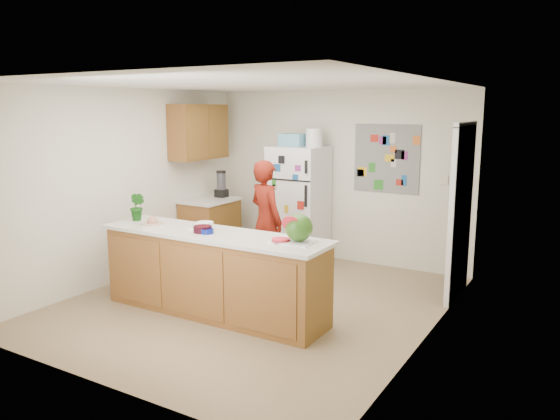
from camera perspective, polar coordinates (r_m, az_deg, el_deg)
The scene contains 26 objects.
floor at distance 6.48m, azimuth -2.68°, elevation -9.74°, with size 4.00×4.50×0.02m, color brown.
wall_back at distance 8.12m, azimuth 6.05°, elevation 3.51°, with size 4.00×0.02×2.50m, color beige.
wall_left at distance 7.45m, azimuth -15.81°, elevation 2.53°, with size 0.02×4.50×2.50m, color beige.
wall_right at distance 5.34m, azimuth 15.55°, elevation -0.48°, with size 0.02×4.50×2.50m, color beige.
ceiling at distance 6.09m, azimuth -2.88°, elevation 13.12°, with size 4.00×4.50×0.02m, color white.
doorway at distance 6.77m, azimuth 18.50°, elevation -0.35°, with size 0.03×0.85×2.04m, color black.
peninsula_base at distance 6.06m, azimuth -6.92°, elevation -6.77°, with size 2.60×0.62×0.88m, color brown.
peninsula_top at distance 5.94m, azimuth -7.02°, elevation -2.52°, with size 2.68×0.70×0.04m, color silver.
side_counter_base at distance 8.36m, azimuth -7.31°, elevation -2.02°, with size 0.60×0.80×0.86m, color brown.
side_counter_top at distance 8.28m, azimuth -7.38°, elevation 1.02°, with size 0.64×0.84×0.04m, color silver.
upper_cabinets at distance 8.21m, azimuth -8.49°, elevation 8.08°, with size 0.35×1.00×0.80m, color brown.
refrigerator at distance 8.04m, azimuth 1.95°, elevation 0.61°, with size 0.75×0.70×1.70m, color silver.
fridge_top_bin at distance 7.98m, azimuth 1.36°, elevation 7.33°, with size 0.35×0.28×0.18m, color #5999B2.
photo_collage at distance 7.79m, azimuth 11.07°, elevation 5.29°, with size 0.95×0.01×0.95m, color slate.
person at distance 7.12m, azimuth -1.47°, elevation -1.14°, with size 0.58×0.38×1.59m, color #65150B.
blender_appliance at distance 8.40m, azimuth -6.15°, elevation 2.64°, with size 0.14×0.14×0.38m, color black.
cutting_board at distance 5.47m, azimuth 1.33°, elevation -3.31°, with size 0.43×0.32×0.01m, color silver.
watermelon at distance 5.42m, azimuth 1.99°, elevation -1.85°, with size 0.28×0.28×0.28m, color #2F5412.
watermelon_slice at distance 5.47m, azimuth 0.09°, elevation -3.11°, with size 0.18×0.18×0.02m, color red.
cherry_bowl at distance 5.95m, azimuth -8.08°, elevation -1.98°, with size 0.20×0.20×0.07m, color black.
white_bowl at distance 6.20m, azimuth -7.87°, elevation -1.52°, with size 0.20×0.20×0.06m, color white.
cobalt_bowl at distance 5.89m, azimuth -7.62°, elevation -2.21°, with size 0.14×0.14×0.05m, color navy.
plate at distance 6.48m, azimuth -13.20°, elevation -1.37°, with size 0.26×0.26×0.02m, color beige.
paper_towel at distance 6.04m, azimuth -8.33°, elevation -2.05°, with size 0.19×0.17×0.02m, color white.
keys at distance 5.40m, azimuth -0.49°, elevation -3.49°, with size 0.09×0.04×0.01m, color gray.
potted_plant at distance 6.70m, azimuth -14.67°, elevation 0.35°, with size 0.19×0.15×0.34m, color #16410D.
Camera 1 is at (3.35, -5.07, 2.23)m, focal length 35.00 mm.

